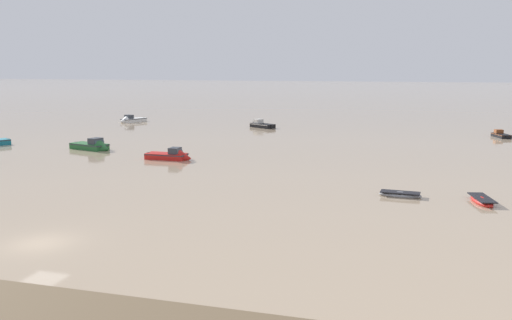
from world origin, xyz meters
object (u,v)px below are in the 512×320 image
Objects in this scene: motorboat_moored_7 at (94,147)px; motorboat_moored_5 at (173,157)px; rowboat_moored_0 at (482,201)px; motorboat_moored_2 at (130,120)px; rowboat_moored_3 at (400,195)px; motorboat_moored_0 at (499,135)px; motorboat_moored_3 at (259,125)px.

motorboat_moored_5 is at bearing -2.01° from motorboat_moored_7.
rowboat_moored_0 is 0.61× the size of motorboat_moored_7.
rowboat_moored_3 is (55.35, -52.15, -0.19)m from motorboat_moored_2.
motorboat_moored_0 is 0.76× the size of motorboat_moored_2.
motorboat_moored_2 is 0.93× the size of motorboat_moored_7.
rowboat_moored_3 is 44.71m from motorboat_moored_7.
motorboat_moored_3 is at bearing 89.74° from motorboat_moored_5.
motorboat_moored_3 is 1.02× the size of motorboat_moored_5.
motorboat_moored_0 is at bearing -150.79° from motorboat_moored_3.
rowboat_moored_3 is at bearing -105.38° from rowboat_moored_0.
motorboat_moored_2 reaches higher than motorboat_moored_5.
motorboat_moored_5 is at bearing 58.53° from motorboat_moored_2.
rowboat_moored_3 is (-6.73, 0.36, -0.01)m from rowboat_moored_0.
motorboat_moored_2 is at bearing 126.93° from motorboat_moored_7.
motorboat_moored_7 is (-56.21, -30.63, 0.11)m from motorboat_moored_0.
motorboat_moored_2 reaches higher than rowboat_moored_0.
rowboat_moored_0 is 1.11× the size of rowboat_moored_3.
motorboat_moored_5 reaches higher than motorboat_moored_0.
rowboat_moored_0 is 51.13m from motorboat_moored_7.
rowboat_moored_3 is at bearing 70.33° from motorboat_moored_2.
motorboat_moored_7 reaches higher than motorboat_moored_5.
motorboat_moored_2 is 1.07× the size of motorboat_moored_5.
motorboat_moored_3 is at bearing 82.36° from motorboat_moored_7.
motorboat_moored_3 is at bearing -158.70° from rowboat_moored_0.
motorboat_moored_3 is 0.89× the size of motorboat_moored_7.
rowboat_moored_0 is at bearing 157.03° from motorboat_moored_3.
rowboat_moored_0 is 0.66× the size of motorboat_moored_2.
motorboat_moored_5 is (-0.54, -38.08, -0.00)m from motorboat_moored_3.
motorboat_moored_0 is 54.94m from motorboat_moored_5.
motorboat_moored_0 reaches higher than rowboat_moored_0.
rowboat_moored_0 is 48.41m from motorboat_moored_0.
motorboat_moored_3 reaches higher than motorboat_moored_5.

